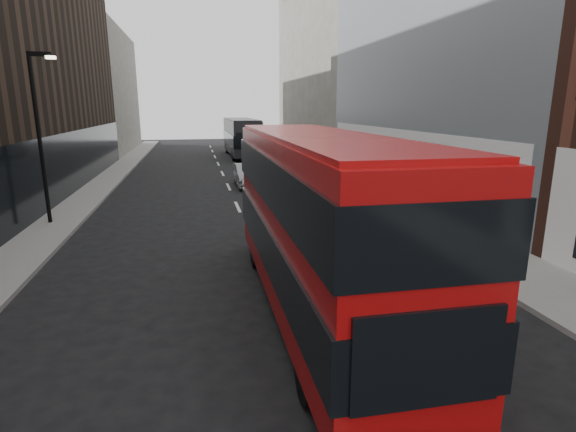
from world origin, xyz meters
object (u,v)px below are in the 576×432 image
car_b (248,175)px  street_lamp (40,127)px  car_a (300,202)px  car_c (268,174)px  grey_bus (241,136)px  red_bus (318,216)px

car_b → street_lamp: bearing=-140.4°
car_a → car_c: (-0.09, 9.02, 0.03)m
car_a → grey_bus: bearing=82.8°
street_lamp → car_b: 12.87m
car_c → car_b: bearing=-156.8°
grey_bus → car_b: grey_bus is taller
street_lamp → car_c: 14.41m
street_lamp → car_a: 11.54m
street_lamp → car_b: size_ratio=1.60×
car_b → car_c: bearing=27.7°
car_a → car_b: bearing=93.1°
red_bus → grey_bus: red_bus is taller
grey_bus → car_b: bearing=-95.3°
street_lamp → car_c: size_ratio=1.53×
car_c → street_lamp: bearing=-146.3°
red_bus → car_a: bearing=79.5°
street_lamp → grey_bus: (10.96, 25.78, -2.15)m
car_b → grey_bus: bearing=84.6°
street_lamp → grey_bus: 28.10m
street_lamp → car_b: (9.47, 8.00, -3.46)m
street_lamp → grey_bus: bearing=67.0°
street_lamp → car_b: street_lamp is taller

